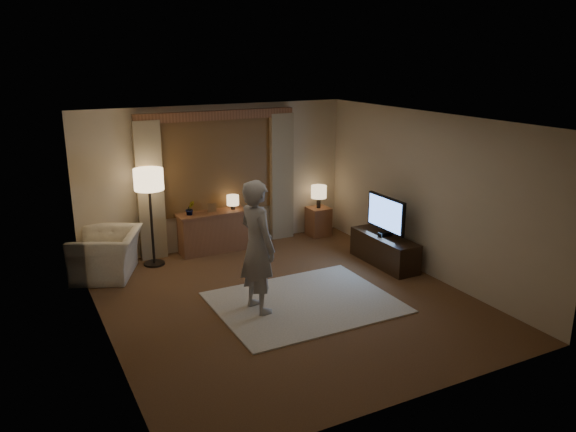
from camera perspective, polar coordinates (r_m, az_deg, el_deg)
room at (r=8.20m, az=-1.74°, el=1.23°), size 5.04×5.54×2.64m
rug at (r=8.16m, az=1.68°, el=-8.76°), size 2.50×2.00×0.02m
sideboard at (r=10.18m, az=-7.63°, el=-1.71°), size 1.20×0.40×0.70m
picture_frame at (r=10.05m, az=-7.73°, el=0.74°), size 0.16×0.02×0.20m
plant at (r=9.92m, az=-9.91°, el=0.73°), size 0.17×0.13×0.30m
table_lamp_sideboard at (r=10.16m, az=-5.63°, el=1.55°), size 0.22×0.22×0.30m
floor_lamp at (r=9.44m, az=-13.95°, el=3.10°), size 0.48×0.48×1.66m
armchair at (r=9.44m, az=-17.90°, el=-3.71°), size 1.34×1.42×0.73m
side_table at (r=11.03m, az=3.10°, el=-0.56°), size 0.40×0.40×0.56m
table_lamp_side at (r=10.88m, az=3.15°, el=2.41°), size 0.30×0.30×0.44m
tv_stand at (r=9.66m, az=9.76°, el=-3.42°), size 0.45×1.40×0.50m
tv at (r=9.47m, az=9.93°, el=0.15°), size 0.23×0.94×0.68m
person at (r=7.59m, az=-3.14°, el=-3.11°), size 0.54×0.73×1.85m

